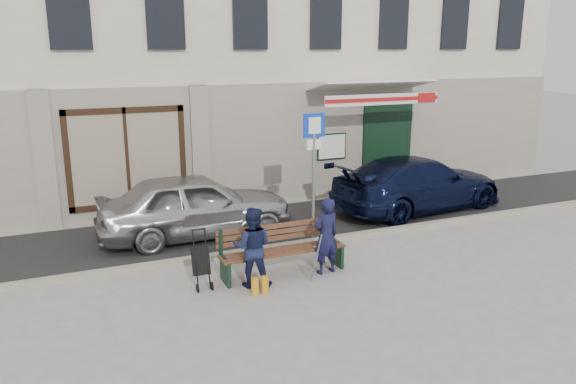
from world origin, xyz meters
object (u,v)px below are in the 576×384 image
stroller (201,262)px  car_silver (195,205)px  bench (281,251)px  car_navy (418,183)px  man (326,236)px  woman (252,247)px  parking_sign (314,155)px

stroller → car_silver: bearing=79.4°
bench → stroller: (-1.50, 0.01, 0.00)m
car_navy → man: (-4.13, -2.85, 0.03)m
man → woman: man is taller
car_navy → man: bearing=117.4°
parking_sign → man: 2.33m
car_silver → car_navy: bearing=-91.8°
bench → woman: woman is taller
parking_sign → woman: size_ratio=1.92×
car_silver → parking_sign: parking_sign is taller
man → car_silver: bearing=-68.6°
car_navy → parking_sign: size_ratio=1.74×
man → parking_sign: bearing=-117.0°
car_silver → stroller: size_ratio=4.12×
car_silver → parking_sign: size_ratio=1.54×
car_navy → man: man is taller
bench → stroller: bearing=179.6°
parking_sign → man: size_ratio=1.90×
man → stroller: 2.33m
parking_sign → bench: parking_sign is taller
car_silver → man: 3.46m
car_navy → stroller: car_navy is taller
car_navy → bench: bearing=110.3°
parking_sign → car_navy: bearing=12.2°
man → stroller: size_ratio=1.40×
car_silver → car_navy: (5.82, -0.17, -0.03)m
parking_sign → bench: (-1.46, -1.64, -1.40)m
man → woman: bearing=-7.7°
bench → stroller: stroller is taller
parking_sign → man: (-0.67, -1.92, -1.13)m
bench → man: bearing=-19.4°
bench → man: man is taller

